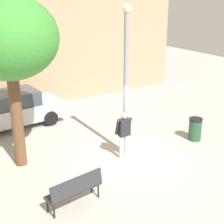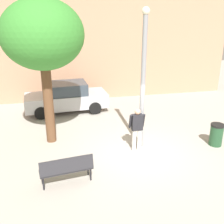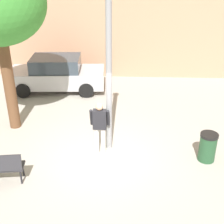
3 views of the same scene
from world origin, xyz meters
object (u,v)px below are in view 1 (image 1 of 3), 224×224
(lamppost, at_px, (126,78))
(person_by_lamppost, at_px, (124,132))
(park_bench, at_px, (75,189))
(parked_car_silver, at_px, (12,109))
(trash_bin, at_px, (195,129))
(plaza_tree, at_px, (9,39))

(lamppost, distance_m, person_by_lamppost, 1.84)
(lamppost, xyz_separation_m, park_bench, (-2.96, -1.90, -2.21))
(lamppost, relative_size, parked_car_silver, 1.19)
(trash_bin, bearing_deg, park_bench, -167.09)
(plaza_tree, xyz_separation_m, parked_car_silver, (0.82, 3.43, -3.37))
(lamppost, height_order, trash_bin, lamppost)
(lamppost, height_order, park_bench, lamppost)
(lamppost, relative_size, park_bench, 3.11)
(park_bench, height_order, parked_car_silver, parked_car_silver)
(park_bench, height_order, trash_bin, park_bench)
(parked_car_silver, relative_size, trash_bin, 4.85)
(lamppost, relative_size, person_by_lamppost, 3.07)
(parked_car_silver, bearing_deg, person_by_lamppost, -64.61)
(lamppost, distance_m, plaza_tree, 3.88)
(lamppost, relative_size, plaza_tree, 0.94)
(person_by_lamppost, distance_m, parked_car_silver, 5.45)
(lamppost, distance_m, park_bench, 4.16)
(person_by_lamppost, height_order, parked_car_silver, person_by_lamppost)
(lamppost, bearing_deg, person_by_lamppost, -131.27)
(person_by_lamppost, height_order, park_bench, person_by_lamppost)
(person_by_lamppost, distance_m, plaza_tree, 4.73)
(parked_car_silver, bearing_deg, park_bench, -93.18)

